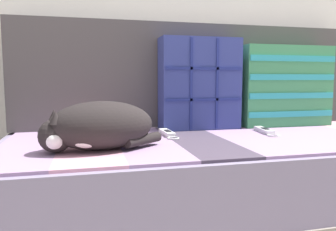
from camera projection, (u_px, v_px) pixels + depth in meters
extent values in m
cube|color=gray|center=(216.00, 211.00, 1.42)|extent=(1.79, 0.85, 0.19)
cube|color=slate|center=(216.00, 164.00, 1.40)|extent=(1.76, 0.84, 0.23)
cube|color=gray|center=(29.00, 146.00, 1.19)|extent=(0.21, 0.75, 0.01)
cube|color=#C6899E|center=(89.00, 143.00, 1.24)|extent=(0.21, 0.75, 0.01)
cube|color=gray|center=(144.00, 141.00, 1.29)|extent=(0.21, 0.75, 0.01)
cube|color=#423847|center=(195.00, 139.00, 1.34)|extent=(0.21, 0.75, 0.01)
cube|color=gray|center=(242.00, 136.00, 1.39)|extent=(0.21, 0.75, 0.01)
cube|color=gray|center=(285.00, 134.00, 1.44)|extent=(0.21, 0.75, 0.01)
cube|color=gray|center=(326.00, 133.00, 1.49)|extent=(0.21, 0.75, 0.01)
cube|color=#474242|center=(191.00, 75.00, 1.70)|extent=(1.76, 0.14, 0.51)
cube|color=navy|center=(199.00, 84.00, 1.56)|extent=(0.38, 0.13, 0.43)
cube|color=navy|center=(204.00, 100.00, 1.50)|extent=(0.37, 0.01, 0.01)
cube|color=navy|center=(191.00, 84.00, 1.48)|extent=(0.01, 0.01, 0.41)
cube|color=navy|center=(205.00, 68.00, 1.49)|extent=(0.37, 0.01, 0.01)
cube|color=navy|center=(217.00, 84.00, 1.51)|extent=(0.01, 0.01, 0.41)
cube|color=#3D8956|center=(285.00, 86.00, 1.67)|extent=(0.48, 0.13, 0.40)
cube|color=teal|center=(292.00, 114.00, 1.62)|extent=(0.47, 0.01, 0.03)
cube|color=teal|center=(293.00, 96.00, 1.61)|extent=(0.47, 0.01, 0.03)
cube|color=teal|center=(293.00, 77.00, 1.60)|extent=(0.47, 0.01, 0.03)
cube|color=teal|center=(294.00, 58.00, 1.59)|extent=(0.47, 0.01, 0.03)
ellipsoid|color=black|center=(102.00, 125.00, 1.10)|extent=(0.38, 0.26, 0.16)
sphere|color=black|center=(55.00, 136.00, 1.05)|extent=(0.11, 0.11, 0.11)
sphere|color=white|center=(55.00, 140.00, 1.02)|extent=(0.06, 0.06, 0.06)
ellipsoid|color=white|center=(86.00, 136.00, 1.03)|extent=(0.11, 0.05, 0.07)
cylinder|color=black|center=(143.00, 140.00, 1.13)|extent=(0.15, 0.13, 0.04)
cone|color=black|center=(55.00, 118.00, 1.01)|extent=(0.04, 0.04, 0.04)
cone|color=black|center=(54.00, 116.00, 1.07)|extent=(0.04, 0.04, 0.04)
cube|color=white|center=(264.00, 130.00, 1.46)|extent=(0.06, 0.16, 0.02)
cube|color=black|center=(265.00, 128.00, 1.45)|extent=(0.03, 0.06, 0.00)
cube|color=black|center=(258.00, 128.00, 1.54)|extent=(0.03, 0.01, 0.02)
torus|color=silver|center=(273.00, 136.00, 1.37)|extent=(0.06, 0.06, 0.01)
cube|color=white|center=(167.00, 133.00, 1.40)|extent=(0.04, 0.15, 0.02)
cube|color=black|center=(168.00, 131.00, 1.39)|extent=(0.02, 0.05, 0.00)
cube|color=black|center=(163.00, 130.00, 1.47)|extent=(0.03, 0.01, 0.02)
torus|color=silver|center=(173.00, 138.00, 1.31)|extent=(0.05, 0.05, 0.01)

